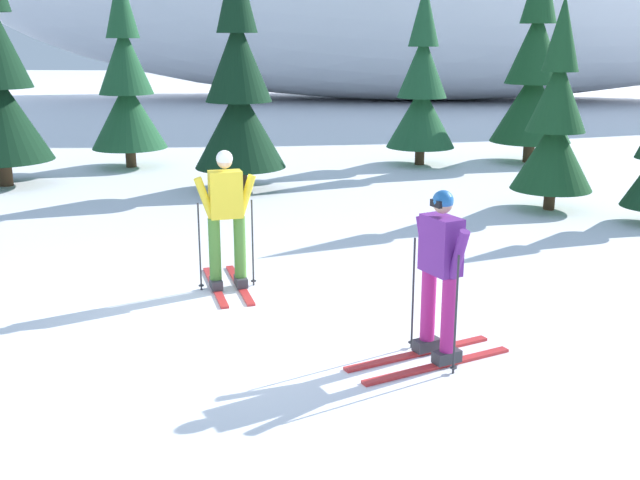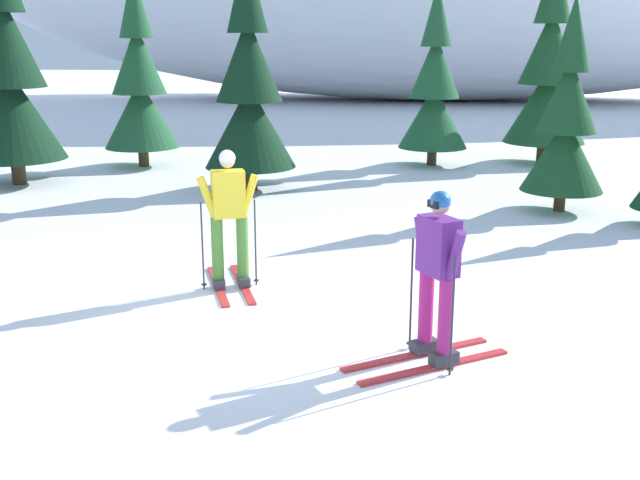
# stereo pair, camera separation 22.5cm
# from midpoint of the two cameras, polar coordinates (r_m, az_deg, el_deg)

# --- Properties ---
(ground_plane) EXTENTS (120.00, 120.00, 0.00)m
(ground_plane) POSITION_cam_midpoint_polar(r_m,az_deg,el_deg) (8.61, -5.77, -6.57)
(ground_plane) COLOR white
(skier_purple_jacket) EXTENTS (1.70, 1.28, 1.74)m
(skier_purple_jacket) POSITION_cam_midpoint_polar(r_m,az_deg,el_deg) (7.54, 9.56, -2.53)
(skier_purple_jacket) COLOR red
(skier_purple_jacket) RESTS_ON ground
(skier_yellow_jacket) EXTENTS (0.94, 1.68, 1.80)m
(skier_yellow_jacket) POSITION_cam_midpoint_polar(r_m,az_deg,el_deg) (9.65, -6.16, 1.71)
(skier_yellow_jacket) COLOR red
(skier_yellow_jacket) RESTS_ON ground
(pine_tree_far_left) EXTENTS (2.13, 2.13, 5.51)m
(pine_tree_far_left) POSITION_cam_midpoint_polar(r_m,az_deg,el_deg) (17.61, -21.91, 11.28)
(pine_tree_far_left) COLOR #47301E
(pine_tree_far_left) RESTS_ON ground
(pine_tree_left) EXTENTS (1.81, 1.81, 4.69)m
(pine_tree_left) POSITION_cam_midpoint_polar(r_m,az_deg,el_deg) (19.21, -13.03, 11.19)
(pine_tree_left) COLOR #47301E
(pine_tree_left) RESTS_ON ground
(pine_tree_center_left) EXTENTS (1.88, 1.88, 4.87)m
(pine_tree_center_left) POSITION_cam_midpoint_polar(r_m,az_deg,el_deg) (15.84, -4.92, 11.01)
(pine_tree_center_left) COLOR #47301E
(pine_tree_center_left) RESTS_ON ground
(pine_tree_center) EXTENTS (1.70, 1.70, 4.39)m
(pine_tree_center) POSITION_cam_midpoint_polar(r_m,az_deg,el_deg) (19.13, 8.88, 11.00)
(pine_tree_center) COLOR #47301E
(pine_tree_center) RESTS_ON ground
(pine_tree_center_right) EXTENTS (1.49, 1.49, 3.85)m
(pine_tree_center_right) POSITION_cam_midpoint_polar(r_m,az_deg,el_deg) (14.58, 18.34, 8.26)
(pine_tree_center_right) COLOR #47301E
(pine_tree_center_right) RESTS_ON ground
(pine_tree_right) EXTENTS (2.01, 2.01, 5.22)m
(pine_tree_right) POSITION_cam_midpoint_polar(r_m,az_deg,el_deg) (20.04, 17.00, 11.70)
(pine_tree_right) COLOR #47301E
(pine_tree_right) RESTS_ON ground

